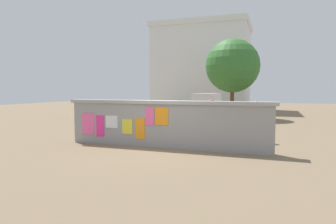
% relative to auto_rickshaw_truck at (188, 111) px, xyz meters
% --- Properties ---
extents(ground, '(60.00, 60.00, 0.00)m').
position_rel_auto_rickshaw_truck_xyz_m(ground, '(0.66, 2.56, -0.90)').
color(ground, '#7A664C').
extents(poster_wall, '(7.54, 0.42, 1.66)m').
position_rel_auto_rickshaw_truck_xyz_m(poster_wall, '(0.65, -5.44, -0.04)').
color(poster_wall, gray).
rests_on(poster_wall, ground).
extents(auto_rickshaw_truck, '(3.69, 1.72, 1.85)m').
position_rel_auto_rickshaw_truck_xyz_m(auto_rickshaw_truck, '(0.00, 0.00, 0.00)').
color(auto_rickshaw_truck, black).
rests_on(auto_rickshaw_truck, ground).
extents(motorcycle, '(1.89, 0.57, 0.87)m').
position_rel_auto_rickshaw_truck_xyz_m(motorcycle, '(-1.91, -3.93, -0.44)').
color(motorcycle, black).
rests_on(motorcycle, ground).
extents(bicycle_near, '(1.71, 0.44, 0.95)m').
position_rel_auto_rickshaw_truck_xyz_m(bicycle_near, '(2.81, -4.28, -0.54)').
color(bicycle_near, black).
rests_on(bicycle_near, ground).
extents(person_walking, '(0.46, 0.46, 1.62)m').
position_rel_auto_rickshaw_truck_xyz_m(person_walking, '(1.65, -2.06, 0.09)').
color(person_walking, yellow).
rests_on(person_walking, ground).
extents(person_bystander, '(0.35, 0.35, 1.62)m').
position_rel_auto_rickshaw_truck_xyz_m(person_bystander, '(3.61, -3.07, 0.09)').
color(person_bystander, yellow).
rests_on(person_bystander, ground).
extents(tree_roadside, '(3.83, 3.83, 5.64)m').
position_rel_auto_rickshaw_truck_xyz_m(tree_roadside, '(1.46, 6.52, 2.82)').
color(tree_roadside, brown).
rests_on(tree_roadside, ground).
extents(building_background, '(9.29, 6.87, 8.53)m').
position_rel_auto_rickshaw_truck_xyz_m(building_background, '(-2.59, 14.82, 3.38)').
color(building_background, white).
rests_on(building_background, ground).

